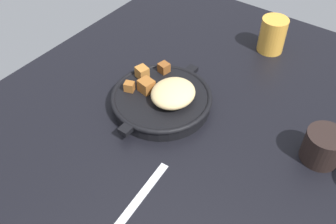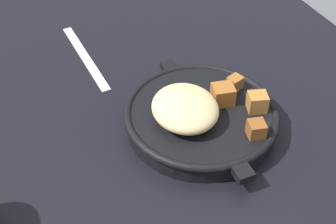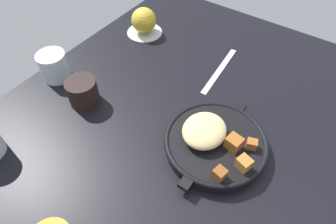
% 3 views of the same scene
% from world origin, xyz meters
% --- Properties ---
extents(ground_plane, '(1.13, 0.93, 0.02)m').
position_xyz_m(ground_plane, '(0.00, 0.00, -0.01)').
color(ground_plane, black).
extents(cast_iron_skillet, '(0.28, 0.23, 0.07)m').
position_xyz_m(cast_iron_skillet, '(-0.01, -0.08, 0.02)').
color(cast_iron_skillet, black).
rests_on(cast_iron_skillet, ground_plane).
extents(saucer_plate, '(0.12, 0.12, 0.01)m').
position_xyz_m(saucer_plate, '(0.26, 0.33, 0.00)').
color(saucer_plate, '#B7BABF').
rests_on(saucer_plate, ground_plane).
extents(red_apple, '(0.08, 0.08, 0.08)m').
position_xyz_m(red_apple, '(0.26, 0.33, 0.05)').
color(red_apple, gold).
rests_on(red_apple, saucer_plate).
extents(butter_knife, '(0.22, 0.03, 0.00)m').
position_xyz_m(butter_knife, '(0.23, 0.04, 0.00)').
color(butter_knife, silver).
rests_on(butter_knife, ground_plane).
extents(coffee_mug_dark, '(0.08, 0.08, 0.07)m').
position_xyz_m(coffee_mug_dark, '(-0.08, 0.27, 0.03)').
color(coffee_mug_dark, black).
rests_on(coffee_mug_dark, ground_plane).
extents(water_glass_short, '(0.08, 0.08, 0.08)m').
position_xyz_m(water_glass_short, '(-0.05, 0.40, 0.04)').
color(water_glass_short, silver).
rests_on(water_glass_short, ground_plane).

